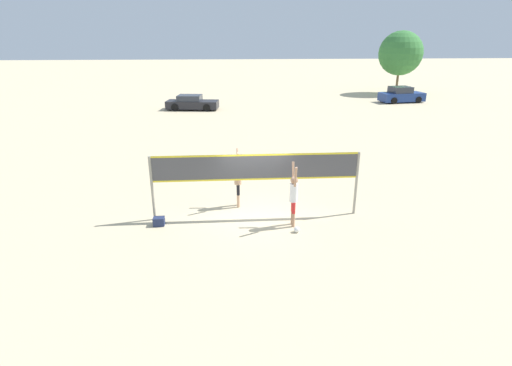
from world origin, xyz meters
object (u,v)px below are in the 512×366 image
(player_spiker, at_px, (294,194))
(player_blocker, at_px, (238,177))
(volleyball_net, at_px, (256,171))
(parked_car_near, at_px, (192,103))
(parked_car_mid, at_px, (401,95))
(gear_bag, at_px, (159,221))
(tree_left_cluster, at_px, (401,53))
(volleyball, at_px, (297,229))

(player_spiker, distance_m, player_blocker, 2.60)
(volleyball_net, bearing_deg, parked_car_near, 100.20)
(parked_car_near, relative_size, parked_car_mid, 1.06)
(gear_bag, bearing_deg, tree_left_cluster, 55.82)
(volleyball_net, bearing_deg, player_spiker, -34.17)
(player_blocker, bearing_deg, parked_car_mid, 145.40)
(volleyball, xyz_separation_m, tree_left_cluster, (16.92, 32.77, 4.27))
(parked_car_mid, bearing_deg, gear_bag, -135.27)
(volleyball, relative_size, parked_car_mid, 0.05)
(player_blocker, relative_size, parked_car_mid, 0.51)
(player_spiker, distance_m, volleyball, 1.21)
(volleyball_net, xyz_separation_m, parked_car_mid, (16.22, 25.40, -1.08))
(player_blocker, distance_m, parked_car_near, 22.02)
(gear_bag, bearing_deg, player_blocker, 27.57)
(player_blocker, xyz_separation_m, tree_left_cluster, (18.83, 30.42, 3.18))
(volleyball_net, height_order, parked_car_near, volleyball_net)
(player_blocker, height_order, gear_bag, player_blocker)
(volleyball, height_order, parked_car_mid, parked_car_mid)
(volleyball, bearing_deg, tree_left_cluster, 62.69)
(player_spiker, xyz_separation_m, parked_car_near, (-5.32, 23.56, -0.61))
(player_spiker, xyz_separation_m, player_blocker, (-1.85, 1.82, 0.00))
(volleyball_net, distance_m, player_blocker, 1.29)
(player_blocker, distance_m, tree_left_cluster, 35.92)
(gear_bag, relative_size, parked_car_near, 0.08)
(player_blocker, xyz_separation_m, parked_car_near, (-3.47, 21.74, -0.62))
(volleyball_net, bearing_deg, parked_car_mid, 57.43)
(tree_left_cluster, bearing_deg, parked_car_near, -158.72)
(volleyball_net, height_order, player_blocker, volleyball_net)
(parked_car_mid, height_order, tree_left_cluster, tree_left_cluster)
(volleyball_net, height_order, parked_car_mid, volleyball_net)
(volleyball, xyz_separation_m, parked_car_mid, (14.94, 26.76, 0.57))
(volleyball_net, xyz_separation_m, parked_car_near, (-4.09, 22.72, -1.17))
(player_blocker, height_order, volleyball, player_blocker)
(player_spiker, bearing_deg, player_blocker, 45.55)
(volleyball, distance_m, gear_bag, 4.82)
(player_blocker, xyz_separation_m, gear_bag, (-2.83, -1.48, -1.05))
(volleyball_net, relative_size, player_spiker, 3.31)
(player_spiker, xyz_separation_m, parked_car_mid, (14.99, 26.23, -0.51))
(player_spiker, distance_m, tree_left_cluster, 36.58)
(volleyball_net, distance_m, parked_car_near, 23.12)
(player_blocker, height_order, tree_left_cluster, tree_left_cluster)
(parked_car_near, xyz_separation_m, tree_left_cluster, (22.30, 8.68, 3.79))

